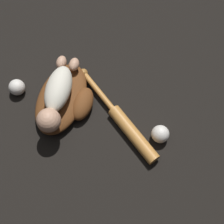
{
  "coord_description": "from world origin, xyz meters",
  "views": [
    {
      "loc": [
        0.64,
        0.28,
        1.28
      ],
      "look_at": [
        0.08,
        0.28,
        0.07
      ],
      "focal_mm": 50.0,
      "sensor_mm": 36.0,
      "label": 1
    }
  ],
  "objects_px": {
    "baby_figure": "(56,96)",
    "baseball": "(160,134)",
    "baseball_bat": "(125,124)",
    "baseball_spare": "(17,87)",
    "baseball_glove": "(65,99)"
  },
  "relations": [
    {
      "from": "baseball_glove",
      "to": "baseball_bat",
      "type": "bearing_deg",
      "value": 66.17
    },
    {
      "from": "baseball_glove",
      "to": "baby_figure",
      "type": "xyz_separation_m",
      "value": [
        0.03,
        -0.02,
        0.08
      ]
    },
    {
      "from": "baseball",
      "to": "baseball_spare",
      "type": "xyz_separation_m",
      "value": [
        -0.23,
        -0.64,
        -0.0
      ]
    },
    {
      "from": "baseball_bat",
      "to": "baseball_spare",
      "type": "height_order",
      "value": "baseball_spare"
    },
    {
      "from": "baseball_bat",
      "to": "baseball_spare",
      "type": "xyz_separation_m",
      "value": [
        -0.18,
        -0.49,
        0.01
      ]
    },
    {
      "from": "baby_figure",
      "to": "baseball",
      "type": "relative_size",
      "value": 4.94
    },
    {
      "from": "baby_figure",
      "to": "baseball_spare",
      "type": "relative_size",
      "value": 5.13
    },
    {
      "from": "baseball_glove",
      "to": "baseball",
      "type": "bearing_deg",
      "value": 67.92
    },
    {
      "from": "baseball",
      "to": "baby_figure",
      "type": "bearing_deg",
      "value": -108.05
    },
    {
      "from": "baseball_bat",
      "to": "baseball_spare",
      "type": "relative_size",
      "value": 6.22
    },
    {
      "from": "baby_figure",
      "to": "baseball",
      "type": "height_order",
      "value": "baby_figure"
    },
    {
      "from": "baseball",
      "to": "baseball_spare",
      "type": "relative_size",
      "value": 1.04
    },
    {
      "from": "baseball_glove",
      "to": "baseball_bat",
      "type": "distance_m",
      "value": 0.29
    },
    {
      "from": "baseball_glove",
      "to": "baseball_spare",
      "type": "distance_m",
      "value": 0.23
    },
    {
      "from": "baseball_bat",
      "to": "baseball",
      "type": "relative_size",
      "value": 5.98
    }
  ]
}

